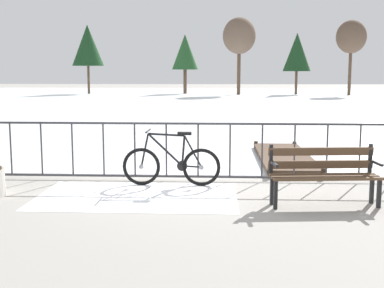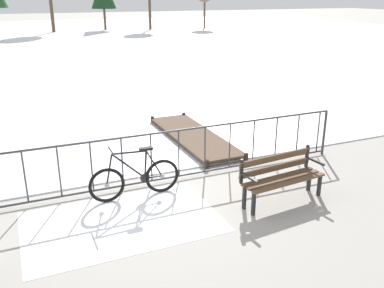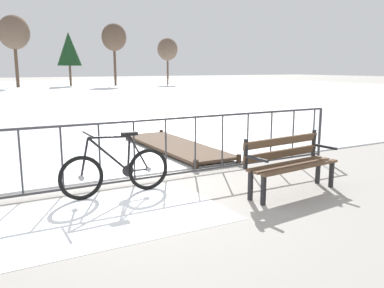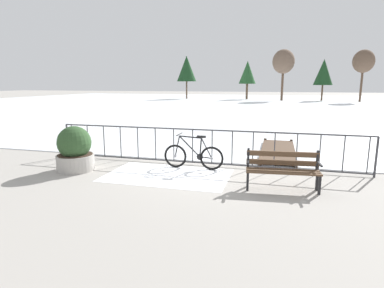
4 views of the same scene
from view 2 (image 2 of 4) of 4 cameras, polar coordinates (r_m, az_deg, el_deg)
name	(u,v)px [view 2 (image 2 of 4)]	position (r m, az deg, el deg)	size (l,w,h in m)	color
ground_plane	(138,187)	(8.37, -7.29, -5.75)	(160.00, 160.00, 0.00)	#9E9991
frozen_pond	(34,42)	(35.92, -20.66, 12.83)	(80.00, 56.00, 0.03)	white
snow_patch	(122,222)	(7.19, -9.45, -10.34)	(3.18, 1.99, 0.01)	white
railing_fence	(137,160)	(8.14, -7.46, -2.19)	(9.06, 0.06, 1.07)	#38383D
bicycle_near_railing	(135,179)	(7.82, -7.69, -4.66)	(1.71, 0.52, 0.97)	black
park_bench	(281,174)	(7.76, 11.89, -3.99)	(1.64, 0.64, 0.89)	brown
wooden_dock	(193,135)	(10.86, 0.17, 1.18)	(1.10, 3.79, 0.20)	#4C3828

